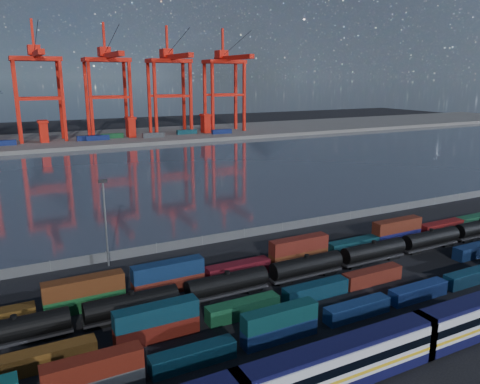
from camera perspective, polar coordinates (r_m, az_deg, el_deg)
name	(u,v)px	position (r m, az deg, el deg)	size (l,w,h in m)	color
ground	(321,287)	(81.92, 9.90, -11.33)	(700.00, 700.00, 0.00)	black
harbor_water	(145,175)	(173.21, -11.50, 2.07)	(700.00, 700.00, 0.00)	#323A48
far_quay	(91,139)	(274.37, -17.68, 6.19)	(700.00, 70.00, 2.00)	#514F4C
distant_mountains	(23,14)	(1672.33, -24.94, 19.03)	(2470.00, 1100.00, 520.00)	#1E2630
passenger_train	(341,365)	(57.56, 12.23, -19.89)	(79.26, 3.37, 5.77)	silver
container_row_south	(383,298)	(76.11, 17.06, -12.29)	(139.05, 2.23, 4.74)	#3F4244
container_row_mid	(319,288)	(77.86, 9.61, -11.50)	(127.58, 2.34, 4.98)	#101250
container_row_north	(241,265)	(84.12, 0.16, -8.94)	(141.37, 2.43, 5.18)	navy
tanker_string	(373,252)	(93.37, 15.94, -7.00)	(138.20, 3.05, 4.37)	black
waterfront_fence	(244,233)	(103.43, 0.51, -5.08)	(160.12, 0.12, 2.20)	#595B5E
yard_light_mast	(105,218)	(89.54, -16.10, -3.10)	(1.60, 0.40, 16.60)	slate
gantry_cranes	(73,69)	(264.57, -19.67, 13.92)	(199.10, 46.28, 62.67)	red
quay_containers	(74,139)	(258.16, -19.56, 6.11)	(172.58, 10.99, 2.60)	navy
straddle_carriers	(89,129)	(263.39, -17.94, 7.37)	(140.00, 7.00, 11.10)	red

